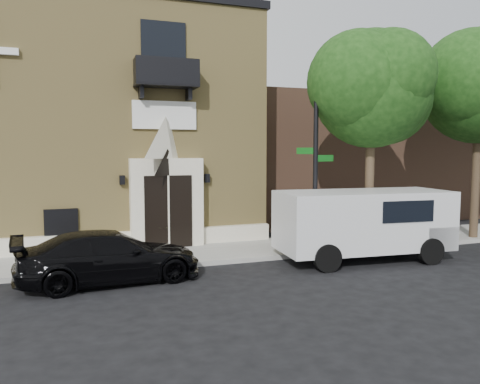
% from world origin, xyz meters
% --- Properties ---
extents(ground, '(120.00, 120.00, 0.00)m').
position_xyz_m(ground, '(0.00, 0.00, 0.00)').
color(ground, black).
rests_on(ground, ground).
extents(sidewalk, '(42.00, 3.00, 0.15)m').
position_xyz_m(sidewalk, '(1.00, 1.50, 0.07)').
color(sidewalk, gray).
rests_on(sidewalk, ground).
extents(church, '(12.20, 11.01, 9.30)m').
position_xyz_m(church, '(-2.99, 7.95, 4.63)').
color(church, tan).
rests_on(church, ground).
extents(neighbour_building, '(18.00, 8.00, 6.40)m').
position_xyz_m(neighbour_building, '(12.00, 9.00, 3.20)').
color(neighbour_building, brown).
rests_on(neighbour_building, ground).
extents(street_tree_left, '(4.97, 4.38, 7.77)m').
position_xyz_m(street_tree_left, '(6.03, 0.35, 5.87)').
color(street_tree_left, '#38281C').
rests_on(street_tree_left, sidewalk).
extents(black_sedan, '(5.13, 2.49, 1.44)m').
position_xyz_m(black_sedan, '(-3.26, -0.84, 0.72)').
color(black_sedan, black).
rests_on(black_sedan, ground).
extents(cargo_van, '(5.83, 2.75, 2.31)m').
position_xyz_m(cargo_van, '(5.03, -0.97, 1.29)').
color(cargo_van, silver).
rests_on(cargo_van, ground).
extents(street_sign, '(1.17, 0.95, 6.21)m').
position_xyz_m(street_sign, '(3.77, 0.45, 3.28)').
color(street_sign, black).
rests_on(street_sign, sidewalk).
extents(fire_hydrant, '(0.44, 0.35, 0.77)m').
position_xyz_m(fire_hydrant, '(6.74, 0.52, 0.53)').
color(fire_hydrant, '#8D0605').
rests_on(fire_hydrant, sidewalk).
extents(dumpster, '(2.07, 1.60, 1.19)m').
position_xyz_m(dumpster, '(5.44, 0.76, 0.75)').
color(dumpster, '#0F371B').
rests_on(dumpster, sidewalk).
extents(planter, '(0.82, 0.76, 0.76)m').
position_xyz_m(planter, '(-1.25, 2.70, 0.53)').
color(planter, '#556B32').
rests_on(planter, sidewalk).
extents(pedestrian_near, '(0.78, 0.69, 1.81)m').
position_xyz_m(pedestrian_near, '(8.73, 1.94, 1.05)').
color(pedestrian_near, black).
rests_on(pedestrian_near, sidewalk).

